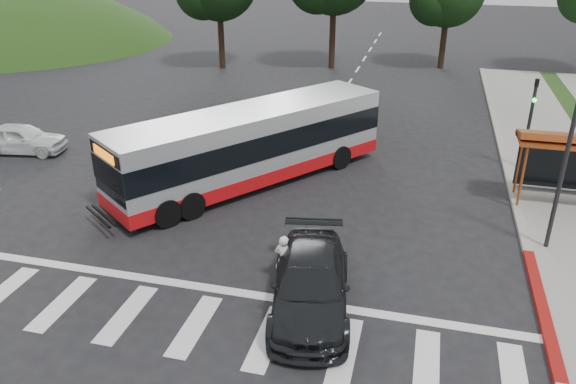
% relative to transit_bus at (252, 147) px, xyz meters
% --- Properties ---
extents(ground, '(140.00, 140.00, 0.00)m').
position_rel_transit_bus_xyz_m(ground, '(1.35, -4.27, -1.55)').
color(ground, black).
rests_on(ground, ground).
extents(sidewalk_east, '(4.00, 40.00, 0.12)m').
position_rel_transit_bus_xyz_m(sidewalk_east, '(12.35, 3.73, -1.49)').
color(sidewalk_east, gray).
rests_on(sidewalk_east, ground).
extents(curb_east, '(0.30, 40.00, 0.15)m').
position_rel_transit_bus_xyz_m(curb_east, '(10.35, 3.73, -1.48)').
color(curb_east, '#9E9991').
rests_on(curb_east, ground).
extents(curb_east_red, '(0.32, 6.00, 0.15)m').
position_rel_transit_bus_xyz_m(curb_east_red, '(10.35, -6.27, -1.47)').
color(curb_east_red, maroon).
rests_on(curb_east_red, ground).
extents(hillside_nw, '(44.00, 44.00, 10.00)m').
position_rel_transit_bus_xyz_m(hillside_nw, '(-30.65, 25.73, -1.55)').
color(hillside_nw, '#203B13').
rests_on(hillside_nw, ground).
extents(crosswalk_ladder, '(18.00, 2.60, 0.01)m').
position_rel_transit_bus_xyz_m(crosswalk_ladder, '(1.35, -9.27, -1.54)').
color(crosswalk_ladder, silver).
rests_on(crosswalk_ladder, ground).
extents(traffic_signal_ne_tall, '(0.18, 0.37, 6.50)m').
position_rel_transit_bus_xyz_m(traffic_signal_ne_tall, '(10.95, -2.78, 2.33)').
color(traffic_signal_ne_tall, black).
rests_on(traffic_signal_ne_tall, ground).
extents(traffic_signal_ne_short, '(0.18, 0.37, 4.00)m').
position_rel_transit_bus_xyz_m(traffic_signal_ne_short, '(10.95, 4.22, 0.93)').
color(traffic_signal_ne_short, black).
rests_on(traffic_signal_ne_short, ground).
extents(transit_bus, '(9.21, 11.21, 3.10)m').
position_rel_transit_bus_xyz_m(transit_bus, '(0.00, 0.00, 0.00)').
color(transit_bus, '#B0B2B5').
rests_on(transit_bus, ground).
extents(pedestrian, '(0.65, 0.49, 1.59)m').
position_rel_transit_bus_xyz_m(pedestrian, '(3.13, -6.77, -0.75)').
color(pedestrian, white).
rests_on(pedestrian, ground).
extents(dark_sedan, '(2.97, 5.45, 1.50)m').
position_rel_transit_bus_xyz_m(dark_sedan, '(4.13, -7.71, -0.80)').
color(dark_sedan, black).
rests_on(dark_sedan, ground).
extents(west_car_white, '(4.25, 2.23, 1.38)m').
position_rel_transit_bus_xyz_m(west_car_white, '(-11.47, 0.61, -0.86)').
color(west_car_white, silver).
rests_on(west_car_white, ground).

